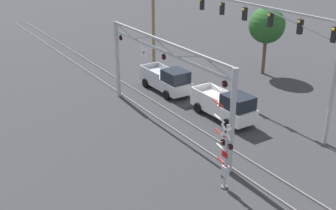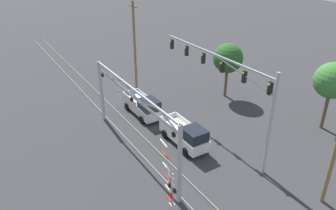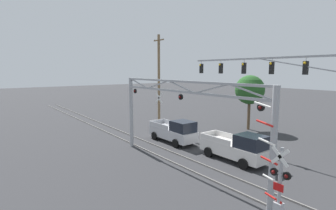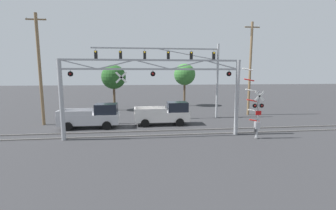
{
  "view_description": "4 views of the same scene",
  "coord_description": "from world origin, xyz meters",
  "px_view_note": "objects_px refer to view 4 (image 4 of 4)",
  "views": [
    {
      "loc": [
        22.06,
        2.64,
        12.68
      ],
      "look_at": [
        2.03,
        15.65,
        2.57
      ],
      "focal_mm": 45.0,
      "sensor_mm": 36.0,
      "label": 1
    },
    {
      "loc": [
        21.01,
        6.95,
        16.12
      ],
      "look_at": [
        -0.14,
        20.08,
        3.54
      ],
      "focal_mm": 35.0,
      "sensor_mm": 36.0,
      "label": 2
    },
    {
      "loc": [
        13.36,
        5.56,
        6.78
      ],
      "look_at": [
        -2.11,
        17.17,
        4.18
      ],
      "focal_mm": 28.0,
      "sensor_mm": 36.0,
      "label": 3
    },
    {
      "loc": [
        -0.87,
        -0.7,
        5.01
      ],
      "look_at": [
        1.55,
        19.95,
        2.09
      ],
      "focal_mm": 24.0,
      "sensor_mm": 36.0,
      "label": 4
    }
  ],
  "objects_px": {
    "crossing_signal_mast": "(257,115)",
    "background_tree_beyond_span": "(114,77)",
    "traffic_signal_span": "(181,64)",
    "background_tree_far_left_verge": "(185,75)",
    "utility_pole_right": "(250,68)",
    "pickup_truck_following": "(93,117)",
    "crossing_gantry": "(153,87)",
    "utility_pole_left": "(40,69)",
    "pickup_truck_lead": "(165,114)"
  },
  "relations": [
    {
      "from": "traffic_signal_span",
      "to": "background_tree_far_left_verge",
      "type": "bearing_deg",
      "value": 77.03
    },
    {
      "from": "traffic_signal_span",
      "to": "pickup_truck_lead",
      "type": "xyz_separation_m",
      "value": [
        -2.1,
        -2.96,
        -4.98
      ]
    },
    {
      "from": "utility_pole_right",
      "to": "utility_pole_left",
      "type": "bearing_deg",
      "value": -172.84
    },
    {
      "from": "pickup_truck_lead",
      "to": "utility_pole_left",
      "type": "distance_m",
      "value": 12.73
    },
    {
      "from": "background_tree_far_left_verge",
      "to": "pickup_truck_following",
      "type": "bearing_deg",
      "value": -129.83
    },
    {
      "from": "crossing_gantry",
      "to": "pickup_truck_following",
      "type": "height_order",
      "value": "crossing_gantry"
    },
    {
      "from": "background_tree_far_left_verge",
      "to": "crossing_signal_mast",
      "type": "bearing_deg",
      "value": -83.45
    },
    {
      "from": "crossing_gantry",
      "to": "utility_pole_right",
      "type": "distance_m",
      "value": 14.75
    },
    {
      "from": "traffic_signal_span",
      "to": "background_tree_far_left_verge",
      "type": "height_order",
      "value": "traffic_signal_span"
    },
    {
      "from": "crossing_signal_mast",
      "to": "pickup_truck_lead",
      "type": "bearing_deg",
      "value": 139.15
    },
    {
      "from": "traffic_signal_span",
      "to": "background_tree_far_left_verge",
      "type": "relative_size",
      "value": 2.11
    },
    {
      "from": "pickup_truck_following",
      "to": "utility_pole_left",
      "type": "height_order",
      "value": "utility_pole_left"
    },
    {
      "from": "crossing_signal_mast",
      "to": "pickup_truck_following",
      "type": "bearing_deg",
      "value": 159.08
    },
    {
      "from": "pickup_truck_following",
      "to": "background_tree_beyond_span",
      "type": "relative_size",
      "value": 0.87
    },
    {
      "from": "crossing_gantry",
      "to": "crossing_signal_mast",
      "type": "relative_size",
      "value": 2.57
    },
    {
      "from": "traffic_signal_span",
      "to": "background_tree_far_left_verge",
      "type": "distance_m",
      "value": 10.16
    },
    {
      "from": "traffic_signal_span",
      "to": "pickup_truck_lead",
      "type": "distance_m",
      "value": 6.17
    },
    {
      "from": "crossing_signal_mast",
      "to": "pickup_truck_following",
      "type": "distance_m",
      "value": 14.2
    },
    {
      "from": "crossing_gantry",
      "to": "pickup_truck_following",
      "type": "relative_size",
      "value": 2.6
    },
    {
      "from": "crossing_gantry",
      "to": "utility_pole_left",
      "type": "relative_size",
      "value": 1.32
    },
    {
      "from": "traffic_signal_span",
      "to": "background_tree_beyond_span",
      "type": "relative_size",
      "value": 2.23
    },
    {
      "from": "crossing_gantry",
      "to": "background_tree_beyond_span",
      "type": "xyz_separation_m",
      "value": [
        -4.63,
        13.95,
        0.55
      ]
    },
    {
      "from": "crossing_gantry",
      "to": "background_tree_beyond_span",
      "type": "height_order",
      "value": "background_tree_beyond_span"
    },
    {
      "from": "traffic_signal_span",
      "to": "utility_pole_left",
      "type": "bearing_deg",
      "value": -173.1
    },
    {
      "from": "background_tree_beyond_span",
      "to": "crossing_gantry",
      "type": "bearing_deg",
      "value": -71.65
    },
    {
      "from": "crossing_signal_mast",
      "to": "utility_pole_right",
      "type": "distance_m",
      "value": 11.19
    },
    {
      "from": "background_tree_beyond_span",
      "to": "pickup_truck_lead",
      "type": "bearing_deg",
      "value": -58.06
    },
    {
      "from": "utility_pole_left",
      "to": "background_tree_far_left_verge",
      "type": "relative_size",
      "value": 1.62
    },
    {
      "from": "crossing_gantry",
      "to": "utility_pole_left",
      "type": "distance_m",
      "value": 11.96
    },
    {
      "from": "utility_pole_left",
      "to": "background_tree_beyond_span",
      "type": "relative_size",
      "value": 1.71
    },
    {
      "from": "background_tree_far_left_verge",
      "to": "utility_pole_right",
      "type": "bearing_deg",
      "value": -54.3
    },
    {
      "from": "crossing_signal_mast",
      "to": "utility_pole_right",
      "type": "height_order",
      "value": "utility_pole_right"
    },
    {
      "from": "crossing_signal_mast",
      "to": "background_tree_far_left_verge",
      "type": "relative_size",
      "value": 0.83
    },
    {
      "from": "pickup_truck_following",
      "to": "background_tree_far_left_verge",
      "type": "height_order",
      "value": "background_tree_far_left_verge"
    },
    {
      "from": "crossing_signal_mast",
      "to": "background_tree_beyond_span",
      "type": "bearing_deg",
      "value": 129.32
    },
    {
      "from": "crossing_gantry",
      "to": "traffic_signal_span",
      "type": "height_order",
      "value": "traffic_signal_span"
    },
    {
      "from": "traffic_signal_span",
      "to": "utility_pole_left",
      "type": "height_order",
      "value": "utility_pole_left"
    },
    {
      "from": "traffic_signal_span",
      "to": "utility_pole_left",
      "type": "xyz_separation_m",
      "value": [
        -13.99,
        -1.69,
        -0.6
      ]
    },
    {
      "from": "crossing_gantry",
      "to": "pickup_truck_lead",
      "type": "relative_size",
      "value": 2.62
    },
    {
      "from": "utility_pole_right",
      "to": "pickup_truck_lead",
      "type": "bearing_deg",
      "value": -158.9
    },
    {
      "from": "traffic_signal_span",
      "to": "utility_pole_right",
      "type": "xyz_separation_m",
      "value": [
        8.52,
        1.13,
        -0.41
      ]
    },
    {
      "from": "crossing_signal_mast",
      "to": "pickup_truck_lead",
      "type": "xyz_separation_m",
      "value": [
        -6.48,
        5.6,
        -0.84
      ]
    },
    {
      "from": "pickup_truck_lead",
      "to": "background_tree_far_left_verge",
      "type": "height_order",
      "value": "background_tree_far_left_verge"
    },
    {
      "from": "utility_pole_left",
      "to": "background_tree_far_left_verge",
      "type": "distance_m",
      "value": 19.93
    },
    {
      "from": "crossing_gantry",
      "to": "crossing_signal_mast",
      "type": "bearing_deg",
      "value": -9.45
    },
    {
      "from": "utility_pole_right",
      "to": "background_tree_beyond_span",
      "type": "xyz_separation_m",
      "value": [
        -16.64,
        5.56,
        -1.1
      ]
    },
    {
      "from": "background_tree_beyond_span",
      "to": "crossing_signal_mast",
      "type": "bearing_deg",
      "value": -50.68
    },
    {
      "from": "utility_pole_right",
      "to": "background_tree_far_left_verge",
      "type": "bearing_deg",
      "value": 125.7
    },
    {
      "from": "traffic_signal_span",
      "to": "utility_pole_right",
      "type": "distance_m",
      "value": 8.6
    },
    {
      "from": "utility_pole_left",
      "to": "background_tree_beyond_span",
      "type": "height_order",
      "value": "utility_pole_left"
    }
  ]
}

